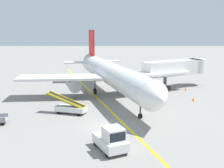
# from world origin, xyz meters

# --- Properties ---
(ground_plane) EXTENTS (300.00, 300.00, 0.00)m
(ground_plane) POSITION_xyz_m (0.00, 0.00, 0.00)
(ground_plane) COLOR gray
(taxi_line_yellow) EXTENTS (22.65, 76.89, 0.01)m
(taxi_line_yellow) POSITION_xyz_m (0.73, 5.00, 0.00)
(taxi_line_yellow) COLOR yellow
(taxi_line_yellow) RESTS_ON ground
(airliner) EXTENTS (27.79, 34.69, 10.10)m
(airliner) POSITION_xyz_m (0.58, 14.28, 3.42)
(airliner) COLOR white
(airliner) RESTS_ON ground
(jet_bridge) EXTENTS (12.42, 8.49, 4.85)m
(jet_bridge) POSITION_xyz_m (12.74, 20.54, 3.54)
(jet_bridge) COLOR silver
(jet_bridge) RESTS_ON ground
(pushback_tug) EXTENTS (3.25, 4.07, 2.20)m
(pushback_tug) POSITION_xyz_m (0.53, -6.04, 0.99)
(pushback_tug) COLOR silver
(pushback_tug) RESTS_ON ground
(baggage_tug_near_wing) EXTENTS (2.44, 1.40, 2.10)m
(baggage_tug_near_wing) POSITION_xyz_m (7.97, 15.07, 0.93)
(baggage_tug_near_wing) COLOR silver
(baggage_tug_near_wing) RESTS_ON ground
(belt_loader_forward_hold) EXTENTS (5.15, 2.69, 2.59)m
(belt_loader_forward_hold) POSITION_xyz_m (-4.48, 4.74, 0.78)
(belt_loader_forward_hold) COLOR silver
(belt_loader_forward_hold) RESTS_ON ground
(ground_crew_marshaller) EXTENTS (0.36, 0.24, 1.70)m
(ground_crew_marshaller) POSITION_xyz_m (7.53, 9.71, 0.91)
(ground_crew_marshaller) COLOR #26262D
(ground_crew_marshaller) RESTS_ON ground
(safety_cone_nose_left) EXTENTS (0.36, 0.36, 0.44)m
(safety_cone_nose_left) POSITION_xyz_m (12.53, 10.69, 0.22)
(safety_cone_nose_left) COLOR orange
(safety_cone_nose_left) RESTS_ON ground
(safety_cone_nose_right) EXTENTS (0.36, 0.36, 0.44)m
(safety_cone_nose_right) POSITION_xyz_m (-3.58, 16.34, 0.22)
(safety_cone_nose_right) COLOR orange
(safety_cone_nose_right) RESTS_ON ground
(safety_cone_wingtip_left) EXTENTS (0.36, 0.36, 0.44)m
(safety_cone_wingtip_left) POSITION_xyz_m (13.36, 17.90, 0.22)
(safety_cone_wingtip_left) COLOR orange
(safety_cone_wingtip_left) RESTS_ON ground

